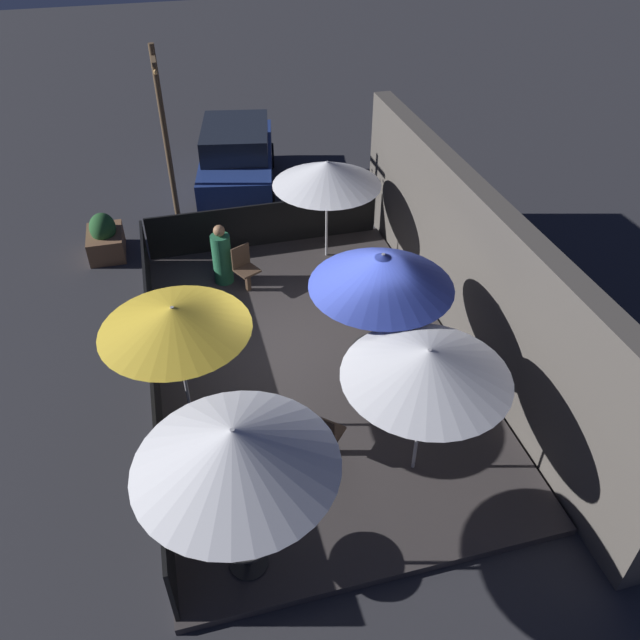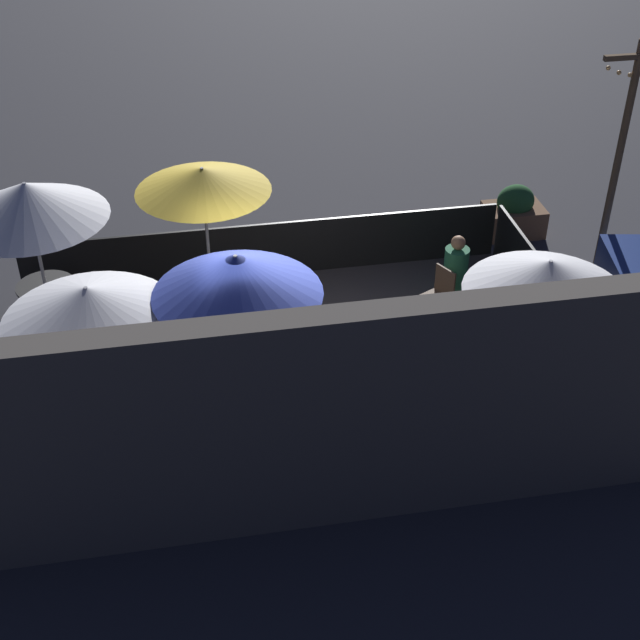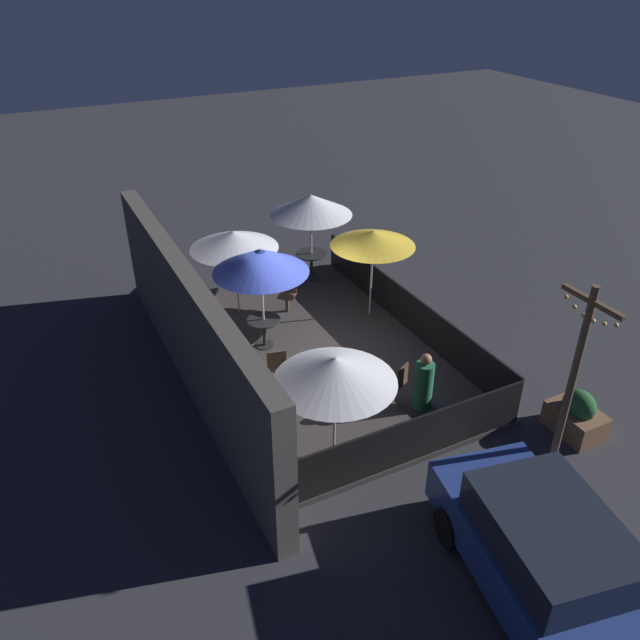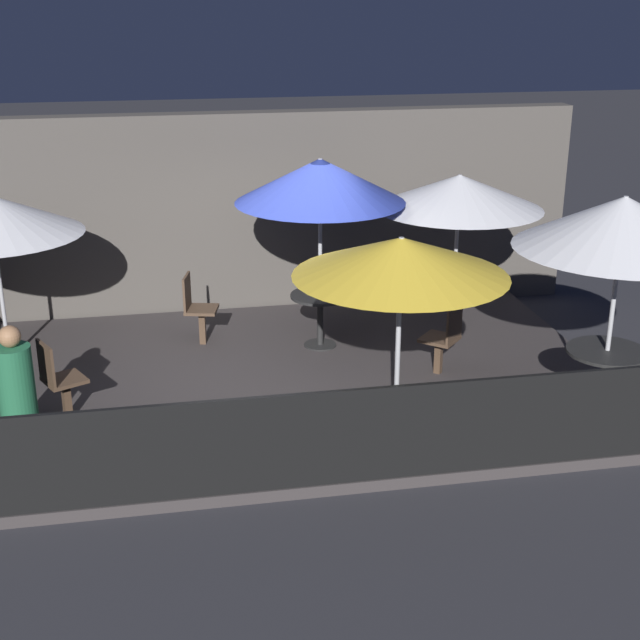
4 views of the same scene
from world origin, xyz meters
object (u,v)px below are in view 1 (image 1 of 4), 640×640
Objects in this scene: patio_chair_1 at (367,298)px; patron_0 at (222,257)px; patio_umbrella_2 at (174,319)px; light_post at (165,132)px; patio_umbrella_0 at (382,270)px; patio_umbrella_3 at (327,173)px; dining_table_1 at (246,535)px; patio_chair_0 at (325,433)px; patio_umbrella_4 at (428,363)px; parked_car_0 at (237,157)px; patio_umbrella_1 at (234,448)px; planter_box at (105,238)px; dining_table_0 at (376,356)px; patio_chair_2 at (245,267)px.

patron_0 is (-1.94, -2.33, 0.05)m from patio_chair_1.
patio_umbrella_2 is 6.45m from light_post.
patio_umbrella_0 is 3.93m from patio_umbrella_3.
patio_chair_0 reaches higher than dining_table_1.
patio_umbrella_3 is 0.98× the size of patio_umbrella_4.
patio_umbrella_4 is at bearing 16.75° from parked_car_0.
light_post reaches higher than patio_umbrella_1.
patio_umbrella_1 reaches higher than patio_umbrella_2.
patio_umbrella_0 is at bearing -0.00° from patio_chair_1.
dining_table_0 is at bearing 38.38° from planter_box.
planter_box is at bearing 114.81° from patron_0.
dining_table_1 is at bearing 0.95° from light_post.
patio_umbrella_2 is 3.30m from dining_table_0.
dining_table_0 is at bearing 94.00° from patio_umbrella_2.
patio_umbrella_1 is at bearing 0.95° from light_post.
patio_umbrella_0 is 1.14× the size of patio_umbrella_3.
parked_car_0 is (-7.73, -1.01, 0.17)m from dining_table_0.
patio_umbrella_2 is 2.47× the size of patio_chair_0.
patio_umbrella_1 is at bearing -70.59° from patio_umbrella_4.
patio_chair_1 is (-4.21, 2.87, -0.08)m from dining_table_1.
patio_umbrella_0 is at bearing 0.00° from patio_chair_2.
dining_table_1 is 0.22× the size of light_post.
patio_umbrella_4 is 8.43m from light_post.
patio_umbrella_0 is 1.10× the size of patio_umbrella_2.
patio_chair_2 is (-5.78, 0.92, -1.64)m from patio_umbrella_1.
patio_chair_1 is at bearing 166.71° from dining_table_0.
patio_umbrella_4 is 2.96m from dining_table_1.
patio_umbrella_4 is at bearing 6.64° from patio_chair_1.
patio_chair_2 is 3.65m from light_post.
light_post is (-4.68, -3.02, 1.58)m from patio_chair_1.
patron_0 is 3.21m from light_post.
patio_umbrella_0 is 3.97m from dining_table_1.
patio_umbrella_3 is 5.56m from patio_chair_0.
dining_table_0 is at bearing 179.32° from patio_umbrella_4.
patron_0 is at bearing 50.96° from planter_box.
dining_table_1 is 9.01m from light_post.
parked_car_0 is (-2.40, 3.22, 0.45)m from planter_box.
planter_box is at bearing -60.28° from light_post.
dining_table_0 is (0.00, -0.00, -1.62)m from patio_umbrella_0.
patio_umbrella_4 reaches higher than patio_chair_1.
patio_umbrella_3 is at bearing -163.94° from patio_chair_1.
patron_0 is at bearing 14.11° from light_post.
light_post is (-2.32, -2.90, 0.24)m from patio_umbrella_3.
patio_umbrella_3 is 2.30× the size of patio_chair_1.
patio_umbrella_1 is 2.49m from patio_umbrella_2.
parked_car_0 is (-10.39, 1.49, 0.13)m from dining_table_1.
parked_car_0 is (-9.51, -0.99, -1.24)m from patio_umbrella_4.
patio_umbrella_4 reaches higher than patio_umbrella_3.
light_post is (-8.89, -0.15, -0.05)m from patio_umbrella_1.
patio_chair_0 is at bearing 9.79° from parked_car_0.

